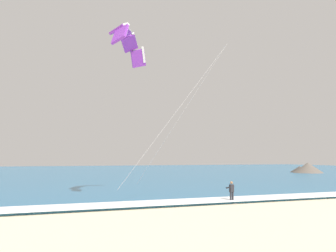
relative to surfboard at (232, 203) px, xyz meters
The scene contains 6 objects.
sea 59.88m from the surfboard, 85.06° to the left, with size 200.00×120.00×0.20m, color teal.
surf_foam 5.20m from the surfboard, ahead, with size 200.00×2.84×0.04m, color white.
surfboard is the anchor object (origin of this frame).
kitesurfer 0.91m from the surfboard, 98.34° to the left, with size 0.57×0.57×1.69m.
kite_primary 16.13m from the surfboard, 152.48° to the left, with size 9.56×6.81×13.61m.
headland_right 54.32m from the surfboard, 41.58° to the left, with size 6.89×8.66×2.54m.
Camera 1 is at (-18.24, -11.50, 3.50)m, focal length 33.94 mm.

